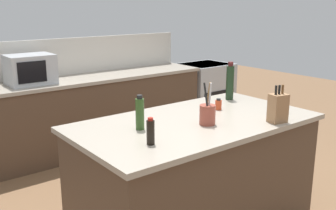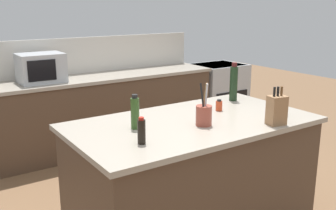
{
  "view_description": "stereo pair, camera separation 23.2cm",
  "coord_description": "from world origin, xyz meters",
  "views": [
    {
      "loc": [
        -1.97,
        -2.18,
        1.82
      ],
      "look_at": [
        0.0,
        0.35,
        0.99
      ],
      "focal_mm": 42.0,
      "sensor_mm": 36.0,
      "label": 1
    },
    {
      "loc": [
        -1.78,
        -2.32,
        1.82
      ],
      "look_at": [
        0.0,
        0.35,
        0.99
      ],
      "focal_mm": 42.0,
      "sensor_mm": 36.0,
      "label": 2
    }
  ],
  "objects": [
    {
      "name": "range_oven",
      "position": [
        2.17,
        2.2,
        0.47
      ],
      "size": [
        0.76,
        0.65,
        0.92
      ],
      "color": "#ADB2B7",
      "rests_on": "ground_plane"
    },
    {
      "name": "olive_oil_bottle",
      "position": [
        -0.47,
        0.08,
        1.06
      ],
      "size": [
        0.06,
        0.06,
        0.25
      ],
      "color": "#2D4C1E",
      "rests_on": "kitchen_island"
    },
    {
      "name": "knife_block",
      "position": [
        0.46,
        -0.42,
        1.05
      ],
      "size": [
        0.15,
        0.12,
        0.29
      ],
      "rotation": [
        0.0,
        0.0,
        -0.19
      ],
      "color": "#936B47",
      "rests_on": "kitchen_island"
    },
    {
      "name": "utensil_crock",
      "position": [
        -0.01,
        -0.14,
        1.02
      ],
      "size": [
        0.12,
        0.12,
        0.32
      ],
      "color": "brown",
      "rests_on": "kitchen_island"
    },
    {
      "name": "soy_sauce_bottle",
      "position": [
        -0.59,
        -0.22,
        1.02
      ],
      "size": [
        0.05,
        0.05,
        0.18
      ],
      "color": "black",
      "rests_on": "kitchen_island"
    },
    {
      "name": "microwave",
      "position": [
        -0.52,
        2.2,
        1.11
      ],
      "size": [
        0.5,
        0.39,
        0.33
      ],
      "color": "#ADB2B7",
      "rests_on": "back_counter_run"
    },
    {
      "name": "back_counter_run",
      "position": [
        0.3,
        2.2,
        0.47
      ],
      "size": [
        2.89,
        0.66,
        0.94
      ],
      "color": "#4C3828",
      "rests_on": "ground_plane"
    },
    {
      "name": "spice_jar_oregano",
      "position": [
        0.69,
        -0.3,
        0.99
      ],
      "size": [
        0.05,
        0.05,
        0.1
      ],
      "color": "#567038",
      "rests_on": "kitchen_island"
    },
    {
      "name": "kitchen_island",
      "position": [
        0.0,
        0.0,
        0.47
      ],
      "size": [
        1.92,
        1.05,
        0.94
      ],
      "color": "#4C3828",
      "rests_on": "ground_plane"
    },
    {
      "name": "wall_backsplash",
      "position": [
        0.3,
        2.52,
        1.17
      ],
      "size": [
        2.85,
        0.03,
        0.46
      ],
      "primitive_type": "cube",
      "color": "beige",
      "rests_on": "back_counter_run"
    },
    {
      "name": "spice_jar_paprika",
      "position": [
        0.36,
        0.11,
        0.98
      ],
      "size": [
        0.06,
        0.06,
        0.1
      ],
      "color": "#B73D1E",
      "rests_on": "kitchen_island"
    },
    {
      "name": "wine_bottle",
      "position": [
        0.71,
        0.31,
        1.11
      ],
      "size": [
        0.07,
        0.07,
        0.36
      ],
      "color": "black",
      "rests_on": "kitchen_island"
    }
  ]
}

